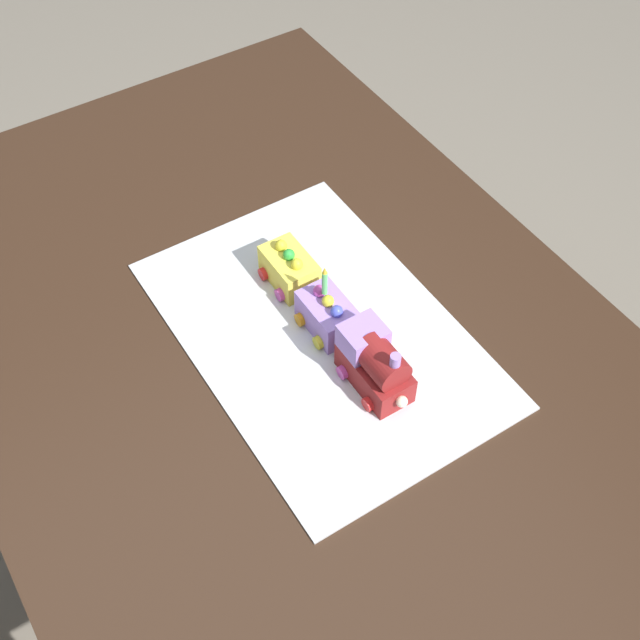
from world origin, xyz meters
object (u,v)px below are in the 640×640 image
at_px(cake_locomotive, 375,363).
at_px(cake_car_flatbed_lavender, 328,314).
at_px(cake_car_caboose_lemon, 289,268).
at_px(birthday_candle, 325,281).
at_px(dining_table, 269,357).

xyz_separation_m(cake_locomotive, cake_car_flatbed_lavender, (0.13, -0.00, -0.02)).
height_order(cake_car_flatbed_lavender, cake_car_caboose_lemon, same).
distance_m(cake_car_caboose_lemon, birthday_candle, 0.13).
xyz_separation_m(dining_table, cake_locomotive, (-0.20, -0.07, 0.16)).
xyz_separation_m(dining_table, birthday_candle, (-0.06, -0.07, 0.21)).
height_order(dining_table, cake_car_flatbed_lavender, cake_car_flatbed_lavender).
relative_size(dining_table, cake_car_flatbed_lavender, 14.00).
distance_m(dining_table, cake_locomotive, 0.27).
bearing_deg(birthday_candle, cake_car_flatbed_lavender, -180.00).
bearing_deg(cake_car_flatbed_lavender, cake_locomotive, 180.00).
bearing_deg(dining_table, cake_car_caboose_lemon, -57.98).
distance_m(dining_table, cake_car_caboose_lemon, 0.17).
xyz_separation_m(cake_car_caboose_lemon, birthday_candle, (-0.11, 0.00, 0.07)).
bearing_deg(cake_car_caboose_lemon, cake_car_flatbed_lavender, 180.00).
distance_m(dining_table, cake_car_flatbed_lavender, 0.17).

